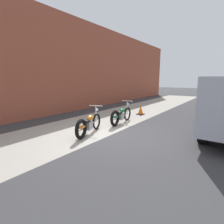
% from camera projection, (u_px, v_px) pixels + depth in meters
% --- Properties ---
extents(ground_plane, '(80.00, 80.00, 0.00)m').
position_uv_depth(ground_plane, '(110.00, 135.00, 6.62)').
color(ground_plane, '#38383A').
extents(sidewalk_slab, '(36.00, 3.50, 0.01)m').
position_uv_depth(sidewalk_slab, '(77.00, 128.00, 7.61)').
color(sidewalk_slab, '#9E998E').
rests_on(sidewalk_slab, ground).
extents(brick_building_wall, '(36.00, 0.50, 5.92)m').
position_uv_depth(brick_building_wall, '(28.00, 62.00, 9.03)').
color(brick_building_wall, brown).
rests_on(brick_building_wall, ground).
extents(motorcycle_orange, '(1.96, 0.79, 1.03)m').
position_uv_depth(motorcycle_orange, '(88.00, 125.00, 6.60)').
color(motorcycle_orange, black).
rests_on(motorcycle_orange, ground).
extents(motorcycle_green, '(2.01, 0.58, 1.03)m').
position_uv_depth(motorcycle_green, '(120.00, 116.00, 8.26)').
color(motorcycle_green, black).
rests_on(motorcycle_green, ground).
extents(traffic_cone, '(0.40, 0.40, 0.55)m').
position_uv_depth(traffic_cone, '(141.00, 110.00, 10.49)').
color(traffic_cone, orange).
rests_on(traffic_cone, ground).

